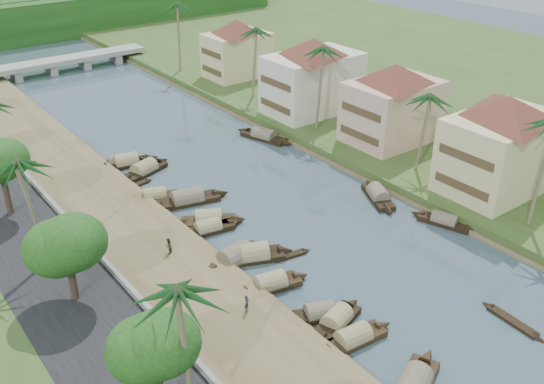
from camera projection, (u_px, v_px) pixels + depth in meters
ground at (352, 247)px, 56.75m from camera, size 220.00×220.00×0.00m
left_bank at (103, 211)px, 62.06m from camera, size 10.00×180.00×0.80m
right_bank at (351, 131)px, 80.72m from camera, size 16.00×180.00×1.20m
road at (18, 235)px, 57.37m from camera, size 8.00×180.00×1.40m
retaining_wall at (61, 215)px, 59.37m from camera, size 0.40×180.00×1.10m
far_right_fill at (512, 80)px, 100.55m from camera, size 60.00×220.00×1.15m
treeline at (16, 21)px, 125.25m from camera, size 120.00×14.00×8.00m
bridge at (67, 61)px, 106.61m from camera, size 28.00×4.00×2.40m
building_near at (502, 143)px, 62.53m from camera, size 14.85×14.85×10.20m
building_mid at (393, 102)px, 74.45m from camera, size 14.11×14.11×9.70m
building_far at (313, 75)px, 83.65m from camera, size 15.59×15.59×10.20m
building_distant at (237, 48)px, 98.49m from camera, size 12.62×12.62×9.20m
sampan_1 at (337, 321)px, 46.79m from camera, size 6.99×3.56×2.06m
sampan_2 at (353, 339)px, 44.99m from camera, size 7.61×2.24×2.01m
sampan_3 at (320, 313)px, 47.58m from camera, size 6.80×3.83×1.88m
sampan_4 at (270, 284)px, 50.94m from camera, size 7.55×3.09×2.11m
sampan_5 at (254, 255)px, 54.84m from camera, size 7.71×4.68×2.40m
sampan_6 at (236, 258)px, 54.43m from camera, size 8.59×2.97×2.48m
sampan_7 at (208, 229)px, 58.93m from camera, size 7.21×2.64×1.92m
sampan_8 at (209, 221)px, 60.27m from camera, size 7.49×5.38×2.34m
sampan_9 at (188, 200)px, 64.15m from camera, size 9.62×4.04×2.37m
sampan_10 at (155, 197)px, 64.77m from camera, size 7.04×3.82×1.96m
sampan_11 at (144, 170)px, 70.50m from camera, size 8.27×4.30×2.32m
sampan_12 at (120, 162)px, 72.54m from camera, size 7.85×4.30×1.92m
sampan_13 at (127, 163)px, 72.35m from camera, size 8.20×2.97×2.20m
sampan_14 at (444, 221)px, 60.18m from camera, size 3.60×7.29×1.82m
sampan_15 at (378, 196)px, 64.89m from camera, size 4.99×7.97×2.17m
sampan_16 at (264, 136)px, 79.59m from camera, size 4.25×9.20×2.22m
canoe_0 at (512, 321)px, 47.20m from camera, size 1.18×6.03×0.79m
canoe_1 at (290, 256)px, 55.29m from camera, size 4.50×1.41×0.72m
canoe_2 at (135, 186)px, 67.68m from camera, size 4.74×1.31×0.68m
palm_1 at (426, 99)px, 65.12m from camera, size 3.20×3.20×10.09m
palm_2 at (320, 50)px, 75.02m from camera, size 3.20×3.20×12.20m
palm_3 at (253, 31)px, 86.93m from camera, size 3.20×3.20×11.52m
palm_4 at (182, 292)px, 32.05m from camera, size 3.20×3.20×11.84m
palm_5 at (27, 162)px, 47.96m from camera, size 3.20×3.20×11.15m
palm_7 at (176, 6)px, 98.52m from camera, size 3.20×3.20×12.54m
tree_1 at (154, 346)px, 35.37m from camera, size 4.66×4.66×7.18m
tree_2 at (66, 245)px, 45.50m from camera, size 5.25×5.25×7.11m
tree_6 at (334, 67)px, 87.15m from camera, size 4.09×4.09×6.99m
person_near at (247, 303)px, 46.95m from camera, size 0.63×0.60×1.44m
person_far at (168, 246)px, 54.12m from camera, size 0.93×0.91×1.52m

